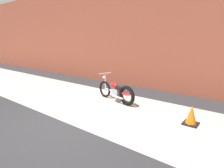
# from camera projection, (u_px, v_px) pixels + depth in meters

# --- Properties ---
(ground_plane) EXTENTS (80.00, 80.00, 0.00)m
(ground_plane) POSITION_uv_depth(u_px,v_px,m) (67.00, 123.00, 5.36)
(ground_plane) COLOR #2D2D30
(sidewalk_slab) EXTENTS (36.00, 3.50, 0.01)m
(sidewalk_slab) POSITION_uv_depth(u_px,v_px,m) (106.00, 106.00, 6.71)
(sidewalk_slab) COLOR #B2ADA3
(sidewalk_slab) RESTS_ON ground
(brick_building_wall) EXTENTS (36.00, 0.50, 5.40)m
(brick_building_wall) POSITION_uv_depth(u_px,v_px,m) (153.00, 31.00, 8.74)
(brick_building_wall) COLOR brown
(brick_building_wall) RESTS_ON ground
(motorcycle_red) EXTENTS (1.98, 0.73, 1.03)m
(motorcycle_red) POSITION_uv_depth(u_px,v_px,m) (118.00, 92.00, 7.09)
(motorcycle_red) COLOR black
(motorcycle_red) RESTS_ON ground
(traffic_cone) EXTENTS (0.40, 0.40, 0.55)m
(traffic_cone) POSITION_uv_depth(u_px,v_px,m) (191.00, 116.00, 5.23)
(traffic_cone) COLOR orange
(traffic_cone) RESTS_ON ground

